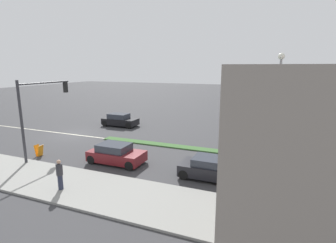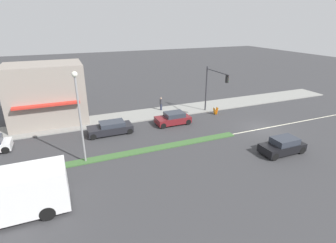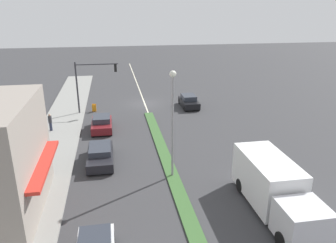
% 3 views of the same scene
% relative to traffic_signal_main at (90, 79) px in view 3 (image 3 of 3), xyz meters
% --- Properties ---
extents(ground_plane, '(160.00, 160.00, 0.00)m').
position_rel_traffic_signal_main_xyz_m(ground_plane, '(-6.12, 15.26, -3.90)').
color(ground_plane, '#38383A').
extents(sidewalk_right, '(4.00, 73.00, 0.12)m').
position_rel_traffic_signal_main_xyz_m(sidewalk_right, '(2.88, 15.76, -3.84)').
color(sidewalk_right, gray).
rests_on(sidewalk_right, ground).
extents(lane_marking_center, '(0.16, 60.00, 0.01)m').
position_rel_traffic_signal_main_xyz_m(lane_marking_center, '(-6.12, -2.74, -3.90)').
color(lane_marking_center, beige).
rests_on(lane_marking_center, ground).
extents(traffic_signal_main, '(4.59, 0.34, 5.60)m').
position_rel_traffic_signal_main_xyz_m(traffic_signal_main, '(0.00, 0.00, 0.00)').
color(traffic_signal_main, '#333338').
rests_on(traffic_signal_main, sidewalk_right).
extents(street_lamp, '(0.44, 0.44, 7.37)m').
position_rel_traffic_signal_main_xyz_m(street_lamp, '(-6.12, 15.69, 0.88)').
color(street_lamp, gray).
rests_on(street_lamp, median_strip).
extents(pedestrian, '(0.34, 0.34, 1.66)m').
position_rel_traffic_signal_main_xyz_m(pedestrian, '(3.63, 5.23, -2.91)').
color(pedestrian, '#282D42').
rests_on(pedestrian, sidewalk_right).
extents(warning_aframe_sign, '(0.45, 0.53, 0.84)m').
position_rel_traffic_signal_main_xyz_m(warning_aframe_sign, '(-0.16, -0.54, -3.47)').
color(warning_aframe_sign, orange).
rests_on(warning_aframe_sign, ground).
extents(delivery_truck, '(2.44, 7.50, 2.87)m').
position_rel_traffic_signal_main_xyz_m(delivery_truck, '(-11.12, 20.61, -2.43)').
color(delivery_truck, silver).
rests_on(delivery_truck, ground).
extents(suv_black, '(1.80, 3.93, 1.41)m').
position_rel_traffic_signal_main_xyz_m(suv_black, '(-11.12, -0.43, -3.23)').
color(suv_black, black).
rests_on(suv_black, ground).
extents(sedan_dark, '(1.92, 4.46, 1.27)m').
position_rel_traffic_signal_main_xyz_m(sedan_dark, '(-1.12, 12.62, -3.28)').
color(sedan_dark, black).
rests_on(sedan_dark, ground).
extents(sedan_maroon, '(1.91, 3.82, 1.35)m').
position_rel_traffic_signal_main_xyz_m(sedan_maroon, '(-1.12, 5.61, -3.25)').
color(sedan_maroon, maroon).
rests_on(sedan_maroon, ground).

